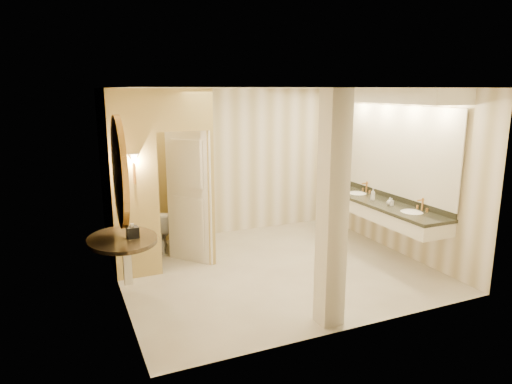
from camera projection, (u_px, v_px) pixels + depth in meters
floor at (273, 268)px, 7.00m from camera, size 4.50×4.50×0.00m
ceiling at (274, 88)px, 6.41m from camera, size 4.50×4.50×0.00m
wall_back at (227, 162)px, 8.49m from camera, size 4.50×0.02×2.70m
wall_front at (354, 216)px, 4.92m from camera, size 4.50×0.02×2.70m
wall_left at (115, 196)px, 5.83m from camera, size 0.02×4.00×2.70m
wall_right at (395, 171)px, 7.58m from camera, size 0.02×4.00×2.70m
toilet_closet at (181, 174)px, 7.11m from camera, size 1.50×1.55×2.70m
wall_sconce at (134, 160)px, 6.25m from camera, size 0.14×0.14×0.42m
vanity at (386, 156)px, 7.34m from camera, size 0.75×2.75×2.09m
console_shelf at (121, 201)px, 5.59m from camera, size 1.07×1.07×1.98m
pillar at (332, 211)px, 5.09m from camera, size 0.27×0.27×2.70m
tissue_box at (133, 232)px, 5.67m from camera, size 0.15×0.15×0.14m
toilet at (160, 230)px, 7.69m from camera, size 0.53×0.77×0.72m
soap_bottle_a at (392, 202)px, 7.23m from camera, size 0.07×0.07×0.12m
soap_bottle_b at (390, 201)px, 7.26m from camera, size 0.12×0.12×0.13m
soap_bottle_c at (373, 194)px, 7.58m from camera, size 0.09×0.09×0.20m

